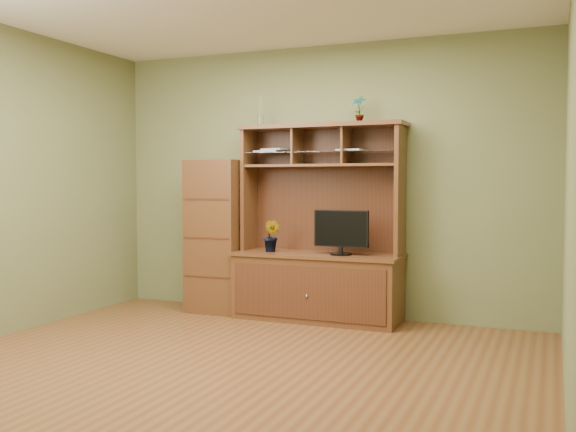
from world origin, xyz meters
The scene contains 8 objects.
room centered at (0.00, 0.00, 1.35)m, with size 4.54×4.04×2.74m.
media_hutch centered at (0.06, 1.73, 0.52)m, with size 1.66×0.61×1.90m.
monitor centered at (0.32, 1.65, 0.87)m, with size 0.53×0.21×0.42m.
orchid_plant centered at (-0.40, 1.65, 0.81)m, with size 0.17×0.14×0.32m, color #23571E.
top_plant centered at (0.44, 1.80, 2.03)m, with size 0.14×0.09×0.26m, color #2C6B25.
reed_diffuser centered at (-0.59, 1.80, 2.02)m, with size 0.06×0.06×0.31m.
magazines centered at (-0.19, 1.81, 1.65)m, with size 1.15×0.24×0.04m.
side_cabinet centered at (-1.04, 1.73, 0.78)m, with size 0.56×0.51×1.56m.
Camera 1 is at (2.16, -4.11, 1.33)m, focal length 40.00 mm.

